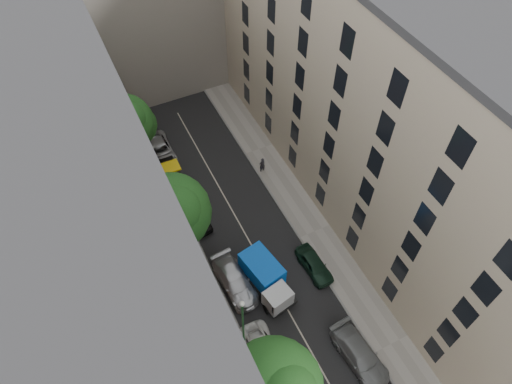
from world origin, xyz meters
TOP-DOWN VIEW (x-y plane):
  - ground at (0.00, 0.00)m, footprint 120.00×120.00m
  - road_surface at (0.00, 0.00)m, footprint 8.00×44.00m
  - sidewalk_left at (-5.50, 0.00)m, footprint 3.00×44.00m
  - sidewalk_right at (5.50, 0.00)m, footprint 3.00×44.00m
  - building_left at (-11.00, 0.00)m, footprint 8.00×44.00m
  - building_right at (11.00, 0.00)m, footprint 8.00×44.00m
  - tarp_truck at (-0.60, -2.75)m, footprint 3.02×5.60m
  - car_left_2 at (-3.35, -7.80)m, footprint 2.42×5.02m
  - car_left_3 at (-2.80, -1.66)m, footprint 2.44×5.31m
  - car_left_4 at (-3.32, 5.40)m, footprint 2.08×3.92m
  - car_left_5 at (-3.60, 11.00)m, footprint 1.60×4.41m
  - car_left_6 at (-3.60, 14.60)m, footprint 2.47×5.31m
  - car_right_1 at (2.80, -10.80)m, footprint 2.53×5.32m
  - car_right_2 at (3.60, -3.08)m, footprint 1.80×4.08m
  - tree_mid at (-5.59, 2.60)m, footprint 6.04×5.88m
  - tree_far at (-6.04, 13.89)m, footprint 5.40×5.14m
  - lamp_post at (-4.20, -6.40)m, footprint 0.36×0.36m
  - pedestrian at (4.50, 8.26)m, footprint 0.66×0.48m

SIDE VIEW (x-z plane):
  - ground at x=0.00m, z-range 0.00..0.00m
  - road_surface at x=0.00m, z-range 0.00..0.02m
  - sidewalk_left at x=-5.50m, z-range 0.00..0.15m
  - sidewalk_right at x=5.50m, z-range 0.00..0.15m
  - car_left_4 at x=-3.32m, z-range 0.00..1.27m
  - car_right_2 at x=3.60m, z-range 0.00..1.36m
  - car_left_2 at x=-3.35m, z-range 0.00..1.38m
  - car_left_5 at x=-3.60m, z-range 0.00..1.45m
  - car_left_6 at x=-3.60m, z-range 0.00..1.47m
  - car_right_1 at x=2.80m, z-range 0.00..1.50m
  - car_left_3 at x=-2.80m, z-range 0.00..1.50m
  - pedestrian at x=4.50m, z-range 0.15..1.83m
  - tarp_truck at x=-0.60m, z-range 0.12..2.55m
  - lamp_post at x=-4.20m, z-range 0.92..8.05m
  - tree_far at x=-6.04m, z-range 1.49..9.87m
  - tree_mid at x=-5.59m, z-range 1.54..10.68m
  - building_left at x=-11.00m, z-range 0.00..20.00m
  - building_right at x=11.00m, z-range 0.00..20.00m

